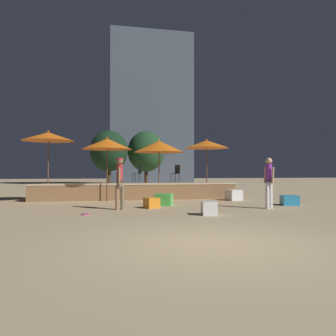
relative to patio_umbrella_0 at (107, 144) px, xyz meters
The scene contains 19 objects.
ground_plane 9.64m from the patio_umbrella_0, 78.88° to the right, with size 120.00×120.00×0.00m, color tan.
wooden_deck 3.12m from the patio_umbrella_0, 50.53° to the left, with size 9.75×2.87×0.79m.
patio_umbrella_0 is the anchor object (origin of this frame).
patio_umbrella_1 4.86m from the patio_umbrella_0, ahead, with size 2.17×2.17×2.96m.
patio_umbrella_2 2.47m from the patio_umbrella_0, ahead, with size 2.39×2.39×2.88m.
patio_umbrella_3 2.60m from the patio_umbrella_0, behind, with size 2.27×2.27×3.17m.
cube_seat_0 6.28m from the patio_umbrella_0, ahead, with size 0.72×0.72×0.50m.
cube_seat_1 8.12m from the patio_umbrella_0, 23.80° to the right, with size 0.75×0.75×0.39m.
cube_seat_2 3.90m from the patio_umbrella_0, 44.86° to the right, with size 0.82×0.82×0.46m.
cube_seat_3 4.21m from the patio_umbrella_0, 62.98° to the right, with size 0.60×0.60×0.38m.
cube_seat_4 6.58m from the patio_umbrella_0, 60.50° to the right, with size 0.50×0.50×0.42m.
person_0 7.19m from the patio_umbrella_0, 35.70° to the right, with size 0.30×0.47×1.83m.
person_1 3.73m from the patio_umbrella_0, 83.27° to the right, with size 0.31×0.47×1.82m.
bistro_chair_0 4.24m from the patio_umbrella_0, 26.89° to the left, with size 0.47×0.47×0.90m.
bistro_chair_1 2.60m from the patio_umbrella_0, 45.62° to the left, with size 0.47×0.47×0.90m.
frisbee_disc 5.25m from the patio_umbrella_0, 98.88° to the right, with size 0.27×0.27×0.03m.
background_tree_0 11.05m from the patio_umbrella_0, 73.39° to the left, with size 2.90×2.90×4.54m.
background_tree_1 9.48m from the patio_umbrella_0, 88.45° to the left, with size 2.75×2.75×4.38m.
distant_building 17.98m from the patio_umbrella_0, 75.47° to the left, with size 7.84×3.90×14.60m.
Camera 1 is at (-1.97, -5.83, 1.32)m, focal length 35.00 mm.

